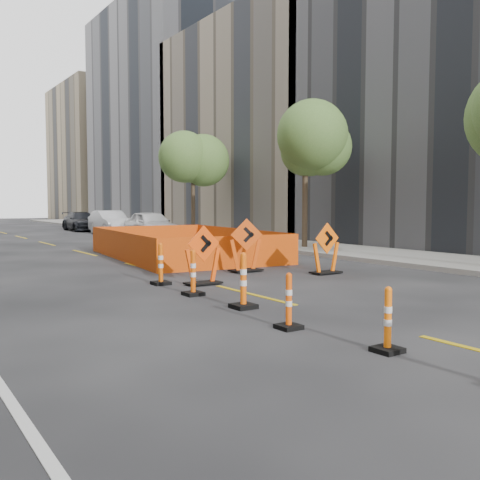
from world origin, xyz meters
TOP-DOWN VIEW (x-y plane):
  - ground_plane at (0.00, 0.00)m, footprint 140.00×140.00m
  - sidewalk_right at (9.00, 12.00)m, footprint 4.00×90.00m
  - bld_right_c at (17.00, 23.80)m, footprint 12.00×16.00m
  - bld_right_d at (17.00, 40.20)m, footprint 12.00×18.00m
  - bld_right_e at (17.00, 58.60)m, footprint 12.00×14.00m
  - tree_r_b at (8.40, 12.00)m, footprint 2.80×2.80m
  - tree_r_c at (8.40, 22.00)m, footprint 2.80×2.80m
  - channelizer_2 at (-1.12, -0.79)m, footprint 0.36×0.36m
  - channelizer_3 at (-1.38, 1.03)m, footprint 0.37×0.37m
  - channelizer_4 at (-1.04, 2.85)m, footprint 0.43×0.43m
  - channelizer_5 at (-1.15, 4.67)m, footprint 0.40×0.40m
  - channelizer_6 at (-1.07, 6.49)m, footprint 0.41×0.41m
  - chevron_sign_left at (-0.20, 5.89)m, footprint 1.00×0.61m
  - chevron_sign_center at (2.11, 7.36)m, footprint 1.22×0.99m
  - chevron_sign_right at (3.78, 5.70)m, footprint 1.00×0.61m
  - safety_fence at (2.59, 12.26)m, footprint 5.71×8.73m
  - parked_car_near at (6.01, 22.72)m, footprint 2.03×4.77m
  - parked_car_mid at (5.53, 28.02)m, footprint 1.83×4.75m
  - parked_car_far at (5.31, 33.34)m, footprint 2.05×4.80m

SIDE VIEW (x-z plane):
  - ground_plane at x=0.00m, z-range 0.00..0.00m
  - sidewalk_right at x=9.00m, z-range 0.00..0.15m
  - channelizer_2 at x=-1.12m, z-range 0.00..0.92m
  - channelizer_3 at x=-1.38m, z-range 0.00..0.93m
  - channelizer_5 at x=-1.15m, z-range 0.00..1.02m
  - safety_fence at x=2.59m, z-range 0.00..1.03m
  - channelizer_6 at x=-1.07m, z-range 0.00..1.05m
  - channelizer_4 at x=-1.04m, z-range 0.00..1.10m
  - parked_car_far at x=5.31m, z-range 0.00..1.38m
  - chevron_sign_right at x=3.78m, z-range 0.00..1.48m
  - chevron_sign_left at x=-0.20m, z-range 0.00..1.49m
  - parked_car_mid at x=5.53m, z-range 0.00..1.54m
  - chevron_sign_center at x=2.11m, z-range 0.00..1.59m
  - parked_car_near at x=6.01m, z-range 0.00..1.61m
  - tree_r_b at x=8.40m, z-range 1.55..7.50m
  - tree_r_c at x=8.40m, z-range 1.55..7.50m
  - bld_right_c at x=17.00m, z-range 0.00..14.00m
  - bld_right_e at x=17.00m, z-range 0.00..16.00m
  - bld_right_d at x=17.00m, z-range 0.00..20.00m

